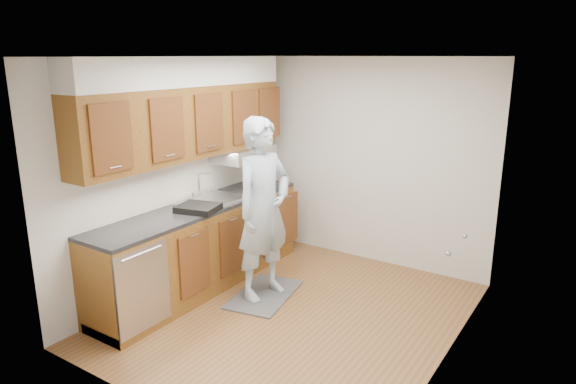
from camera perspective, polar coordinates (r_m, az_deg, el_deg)
The scene contains 14 objects.
floor at distance 5.30m, azimuth 0.61°, elevation -13.36°, with size 3.50×3.50×0.00m, color brown.
ceiling at distance 4.66m, azimuth 0.70°, elevation 14.81°, with size 3.50×3.50×0.00m, color white.
wall_left at distance 5.75m, azimuth -12.04°, elevation 1.96°, with size 0.02×3.50×2.50m, color beige.
wall_right at distance 4.25m, azimuth 17.98°, elevation -3.10°, with size 0.02×3.50×2.50m, color beige.
wall_back at distance 6.33m, azimuth 9.23°, elevation 3.28°, with size 3.00×0.02×2.50m, color beige.
counter at distance 5.77m, azimuth -9.52°, elevation -5.78°, with size 0.64×2.80×1.30m.
upper_cabinets at distance 5.55m, azimuth -10.86°, elevation 8.89°, with size 0.47×2.80×1.21m.
closet_door at distance 4.60m, azimuth 18.63°, elevation -4.74°, with size 0.02×1.22×2.05m, color beige.
floor_mat at distance 5.66m, azimuth -2.61°, elevation -11.29°, with size 0.55×0.93×0.02m, color #5F5F61.
person at distance 5.27m, azimuth -2.75°, elevation -0.60°, with size 0.76×0.51×2.16m, color #9CB1BE.
soap_bottle_a at distance 6.13m, azimuth -4.34°, elevation 1.48°, with size 0.11×0.11×0.29m, color silver.
soap_bottle_b at distance 6.21m, azimuth -3.66°, elevation 1.24°, with size 0.09×0.09×0.20m, color silver.
soda_can at distance 5.92m, azimuth -4.67°, elevation 0.11°, with size 0.06×0.06×0.12m, color red.
dish_rack at distance 5.43m, azimuth -9.95°, elevation -1.75°, with size 0.41×0.34×0.06m, color black.
Camera 1 is at (2.51, -3.93, 2.52)m, focal length 32.00 mm.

